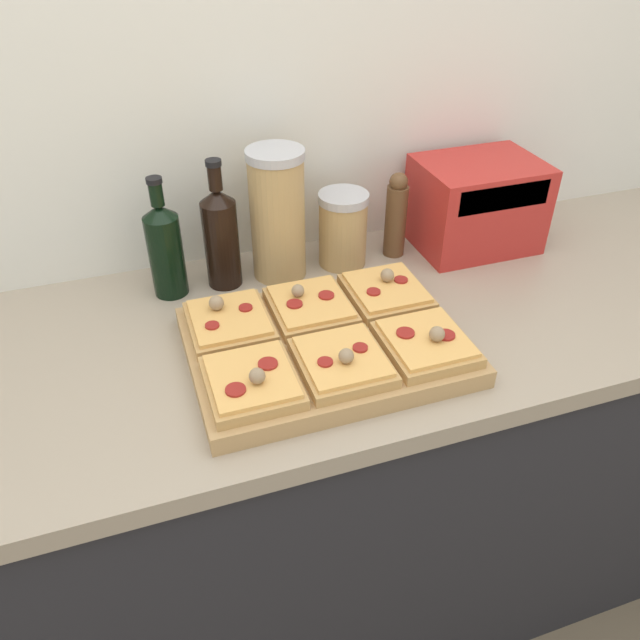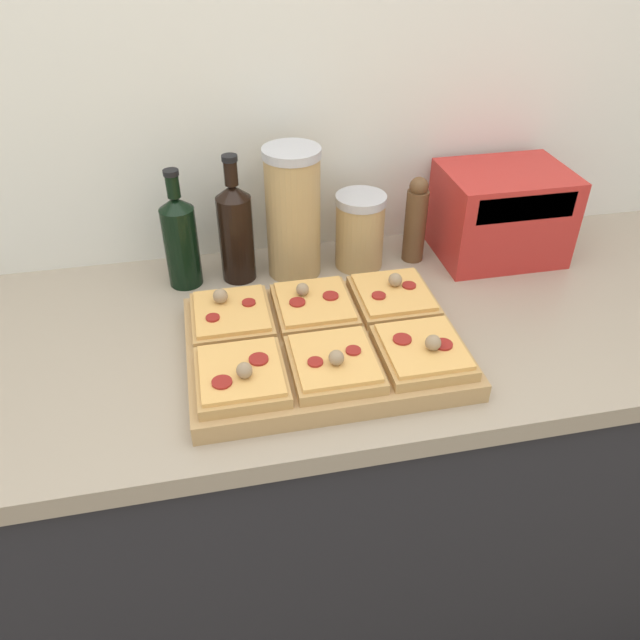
{
  "view_description": "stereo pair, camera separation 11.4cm",
  "coord_description": "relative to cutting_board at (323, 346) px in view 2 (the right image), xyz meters",
  "views": [
    {
      "loc": [
        -0.24,
        -0.62,
        1.66
      ],
      "look_at": [
        0.05,
        0.26,
        0.99
      ],
      "focal_mm": 35.0,
      "sensor_mm": 36.0,
      "label": 1
    },
    {
      "loc": [
        -0.13,
        -0.65,
        1.66
      ],
      "look_at": [
        0.05,
        0.26,
        0.99
      ],
      "focal_mm": 35.0,
      "sensor_mm": 36.0,
      "label": 2
    }
  ],
  "objects": [
    {
      "name": "pizza_slice_back_left",
      "position": [
        -0.16,
        0.09,
        0.03
      ],
      "size": [
        0.15,
        0.16,
        0.06
      ],
      "color": "tan",
      "rests_on": "cutting_board"
    },
    {
      "name": "pepper_mill",
      "position": [
        0.27,
        0.3,
        0.08
      ],
      "size": [
        0.05,
        0.05,
        0.2
      ],
      "color": "brown",
      "rests_on": "kitchen_counter"
    },
    {
      "name": "olive_oil_bottle",
      "position": [
        -0.24,
        0.3,
        0.09
      ],
      "size": [
        0.07,
        0.07,
        0.26
      ],
      "color": "black",
      "rests_on": "kitchen_counter"
    },
    {
      "name": "wine_bottle",
      "position": [
        -0.12,
        0.3,
        0.1
      ],
      "size": [
        0.07,
        0.07,
        0.28
      ],
      "color": "black",
      "rests_on": "kitchen_counter"
    },
    {
      "name": "pizza_slice_back_center",
      "position": [
        -0.0,
        0.09,
        0.03
      ],
      "size": [
        0.15,
        0.16,
        0.05
      ],
      "color": "tan",
      "rests_on": "cutting_board"
    },
    {
      "name": "pizza_slice_front_left",
      "position": [
        -0.16,
        -0.09,
        0.03
      ],
      "size": [
        0.15,
        0.16,
        0.05
      ],
      "color": "tan",
      "rests_on": "cutting_board"
    },
    {
      "name": "wall_back",
      "position": [
        -0.05,
        0.45,
        0.3
      ],
      "size": [
        6.0,
        0.06,
        2.5
      ],
      "color": "silver",
      "rests_on": "ground_plane"
    },
    {
      "name": "pizza_slice_front_center",
      "position": [
        -0.0,
        -0.09,
        0.03
      ],
      "size": [
        0.15,
        0.16,
        0.05
      ],
      "color": "tan",
      "rests_on": "cutting_board"
    },
    {
      "name": "grain_jar_tall",
      "position": [
        -0.0,
        0.3,
        0.12
      ],
      "size": [
        0.12,
        0.12,
        0.28
      ],
      "color": "tan",
      "rests_on": "kitchen_counter"
    },
    {
      "name": "pizza_slice_front_right",
      "position": [
        0.16,
        -0.09,
        0.03
      ],
      "size": [
        0.15,
        0.16,
        0.06
      ],
      "color": "tan",
      "rests_on": "cutting_board"
    },
    {
      "name": "cutting_board",
      "position": [
        0.0,
        0.0,
        0.0
      ],
      "size": [
        0.49,
        0.37,
        0.04
      ],
      "primitive_type": "cube",
      "color": "tan",
      "rests_on": "kitchen_counter"
    },
    {
      "name": "kitchen_counter",
      "position": [
        -0.05,
        0.09,
        -0.48
      ],
      "size": [
        2.63,
        0.67,
        0.93
      ],
      "color": "#232328",
      "rests_on": "ground_plane"
    },
    {
      "name": "pizza_slice_back_right",
      "position": [
        0.16,
        0.09,
        0.03
      ],
      "size": [
        0.15,
        0.16,
        0.05
      ],
      "color": "tan",
      "rests_on": "cutting_board"
    },
    {
      "name": "grain_jar_short",
      "position": [
        0.15,
        0.3,
        0.07
      ],
      "size": [
        0.11,
        0.11,
        0.17
      ],
      "color": "tan",
      "rests_on": "kitchen_counter"
    },
    {
      "name": "toaster_oven",
      "position": [
        0.47,
        0.29,
        0.08
      ],
      "size": [
        0.3,
        0.21,
        0.2
      ],
      "color": "red",
      "rests_on": "kitchen_counter"
    }
  ]
}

